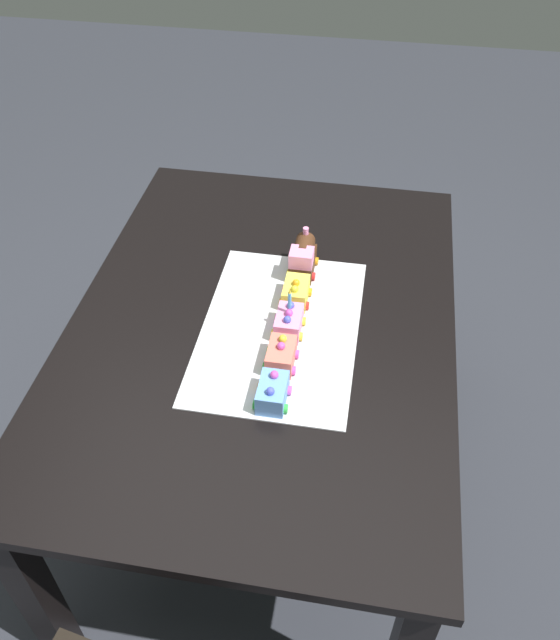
{
  "coord_description": "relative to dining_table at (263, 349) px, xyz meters",
  "views": [
    {
      "loc": [
        1.23,
        0.26,
        1.93
      ],
      "look_at": [
        0.03,
        0.05,
        0.77
      ],
      "focal_mm": 36.95,
      "sensor_mm": 36.0,
      "label": 1
    }
  ],
  "objects": [
    {
      "name": "cake_car_caboose_coral",
      "position": [
        0.15,
        0.08,
        0.14
      ],
      "size": [
        0.1,
        0.08,
        0.07
      ],
      "color": "#F27260",
      "rests_on": "cake_board"
    },
    {
      "name": "cake_car_flatbed_lemon",
      "position": [
        -0.09,
        0.08,
        0.14
      ],
      "size": [
        0.1,
        0.08,
        0.07
      ],
      "color": "#F4E04C",
      "rests_on": "cake_board"
    },
    {
      "name": "cake_car_gondola_bubblegum",
      "position": [
        0.03,
        0.08,
        0.14
      ],
      "size": [
        0.1,
        0.08,
        0.07
      ],
      "color": "pink",
      "rests_on": "cake_board"
    },
    {
      "name": "dining_table",
      "position": [
        0.0,
        0.0,
        0.0
      ],
      "size": [
        1.4,
        1.0,
        0.74
      ],
      "color": "black",
      "rests_on": "ground"
    },
    {
      "name": "birthday_candle",
      "position": [
        0.02,
        0.08,
        0.21
      ],
      "size": [
        0.01,
        0.01,
        0.06
      ],
      "color": "#4CA5E5",
      "rests_on": "cake_car_gondola_bubblegum"
    },
    {
      "name": "ground_plane",
      "position": [
        0.0,
        0.0,
        -0.63
      ],
      "size": [
        8.0,
        8.0,
        0.0
      ],
      "primitive_type": "plane",
      "color": "#2D3038"
    },
    {
      "name": "cake_board",
      "position": [
        0.03,
        0.05,
        0.11
      ],
      "size": [
        0.6,
        0.4,
        0.0
      ],
      "primitive_type": "cube",
      "color": "silver",
      "rests_on": "dining_table"
    },
    {
      "name": "cake_car_hopper_sky_blue",
      "position": [
        0.26,
        0.08,
        0.14
      ],
      "size": [
        0.1,
        0.08,
        0.07
      ],
      "color": "#669EEA",
      "rests_on": "cake_board"
    },
    {
      "name": "cake_locomotive",
      "position": [
        -0.22,
        0.08,
        0.16
      ],
      "size": [
        0.14,
        0.08,
        0.12
      ],
      "color": "#472816",
      "rests_on": "cake_board"
    }
  ]
}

